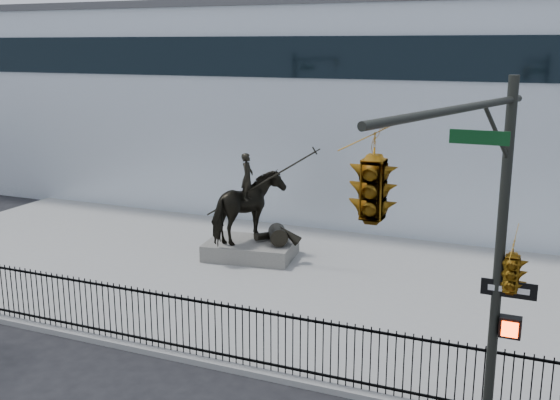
% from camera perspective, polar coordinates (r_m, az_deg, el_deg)
% --- Properties ---
extents(ground, '(120.00, 120.00, 0.00)m').
position_cam_1_polar(ground, '(15.65, -10.18, -15.41)').
color(ground, black).
rests_on(ground, ground).
extents(plaza, '(30.00, 12.00, 0.15)m').
position_cam_1_polar(plaza, '(21.26, 0.18, -7.00)').
color(plaza, gray).
rests_on(plaza, ground).
extents(building, '(44.00, 14.00, 9.00)m').
position_cam_1_polar(building, '(32.44, 9.21, 7.95)').
color(building, silver).
rests_on(building, ground).
extents(picket_fence, '(22.10, 0.10, 1.50)m').
position_cam_1_polar(picket_fence, '(16.19, -7.87, -10.73)').
color(picket_fence, black).
rests_on(picket_fence, plaza).
extents(statue_plinth, '(3.31, 2.50, 0.57)m').
position_cam_1_polar(statue_plinth, '(23.21, -2.57, -4.30)').
color(statue_plinth, '#5A5752').
rests_on(statue_plinth, plaza).
extents(equestrian_statue, '(3.87, 2.67, 3.31)m').
position_cam_1_polar(equestrian_statue, '(22.79, -2.47, -0.76)').
color(equestrian_statue, black).
rests_on(equestrian_statue, statue_plinth).
extents(traffic_signal_right, '(2.17, 6.86, 7.00)m').
position_cam_1_polar(traffic_signal_right, '(9.81, 14.80, -2.65)').
color(traffic_signal_right, '#252722').
rests_on(traffic_signal_right, ground).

